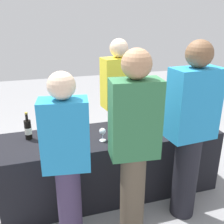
# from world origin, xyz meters

# --- Properties ---
(ground_plane) EXTENTS (12.00, 12.00, 0.00)m
(ground_plane) POSITION_xyz_m (0.00, 0.00, 0.00)
(ground_plane) COLOR gray
(tasting_table) EXTENTS (2.34, 0.68, 0.72)m
(tasting_table) POSITION_xyz_m (0.00, 0.00, 0.36)
(tasting_table) COLOR black
(tasting_table) RESTS_ON ground_plane
(wine_bottle_0) EXTENTS (0.07, 0.07, 0.29)m
(wine_bottle_0) POSITION_xyz_m (-0.86, 0.13, 0.83)
(wine_bottle_0) COLOR black
(wine_bottle_0) RESTS_ON tasting_table
(wine_bottle_1) EXTENTS (0.07, 0.07, 0.29)m
(wine_bottle_1) POSITION_xyz_m (0.06, 0.14, 0.83)
(wine_bottle_1) COLOR black
(wine_bottle_1) RESTS_ON tasting_table
(wine_bottle_2) EXTENTS (0.08, 0.08, 0.30)m
(wine_bottle_2) POSITION_xyz_m (0.23, 0.09, 0.83)
(wine_bottle_2) COLOR black
(wine_bottle_2) RESTS_ON tasting_table
(wine_bottle_3) EXTENTS (0.08, 0.08, 0.33)m
(wine_bottle_3) POSITION_xyz_m (0.46, 0.07, 0.84)
(wine_bottle_3) COLOR black
(wine_bottle_3) RESTS_ON tasting_table
(wine_bottle_4) EXTENTS (0.07, 0.07, 0.33)m
(wine_bottle_4) POSITION_xyz_m (0.85, 0.13, 0.84)
(wine_bottle_4) COLOR black
(wine_bottle_4) RESTS_ON tasting_table
(wine_bottle_5) EXTENTS (0.08, 0.08, 0.31)m
(wine_bottle_5) POSITION_xyz_m (0.95, 0.09, 0.83)
(wine_bottle_5) COLOR black
(wine_bottle_5) RESTS_ON tasting_table
(wine_glass_0) EXTENTS (0.07, 0.07, 0.14)m
(wine_glass_0) POSITION_xyz_m (-0.41, -0.10, 0.82)
(wine_glass_0) COLOR silver
(wine_glass_0) RESTS_ON tasting_table
(wine_glass_1) EXTENTS (0.07, 0.07, 0.14)m
(wine_glass_1) POSITION_xyz_m (-0.14, -0.13, 0.82)
(wine_glass_1) COLOR silver
(wine_glass_1) RESTS_ON tasting_table
(wine_glass_2) EXTENTS (0.06, 0.06, 0.14)m
(wine_glass_2) POSITION_xyz_m (0.02, -0.15, 0.82)
(wine_glass_2) COLOR silver
(wine_glass_2) RESTS_ON tasting_table
(wine_glass_3) EXTENTS (0.06, 0.06, 0.13)m
(wine_glass_3) POSITION_xyz_m (0.26, -0.15, 0.82)
(wine_glass_3) COLOR silver
(wine_glass_3) RESTS_ON tasting_table
(server_pouring) EXTENTS (0.44, 0.28, 1.67)m
(server_pouring) POSITION_xyz_m (0.26, 0.56, 0.90)
(server_pouring) COLOR #3F3351
(server_pouring) RESTS_ON ground_plane
(guest_0) EXTENTS (0.40, 0.26, 1.56)m
(guest_0) POSITION_xyz_m (-0.56, -0.60, 0.85)
(guest_0) COLOR #3F3351
(guest_0) RESTS_ON ground_plane
(guest_1) EXTENTS (0.41, 0.25, 1.71)m
(guest_1) POSITION_xyz_m (-0.02, -0.69, 0.94)
(guest_1) COLOR brown
(guest_1) RESTS_ON ground_plane
(guest_2) EXTENTS (0.45, 0.27, 1.74)m
(guest_2) POSITION_xyz_m (0.58, -0.56, 0.94)
(guest_2) COLOR black
(guest_2) RESTS_ON ground_plane
(menu_board) EXTENTS (0.56, 0.13, 0.73)m
(menu_board) POSITION_xyz_m (1.09, 0.80, 0.37)
(menu_board) COLOR white
(menu_board) RESTS_ON ground_plane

